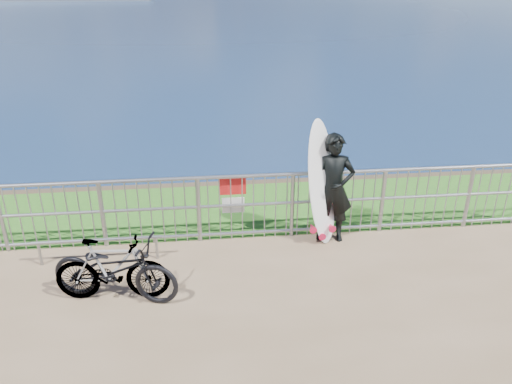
{
  "coord_description": "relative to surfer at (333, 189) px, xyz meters",
  "views": [
    {
      "loc": [
        -0.37,
        -5.55,
        4.04
      ],
      "look_at": [
        0.37,
        1.2,
        1.0
      ],
      "focal_mm": 35.0,
      "sensor_mm": 36.0,
      "label": 1
    }
  ],
  "objects": [
    {
      "name": "grass_strip",
      "position": [
        -1.62,
        1.25,
        -0.88
      ],
      "size": [
        120.0,
        120.0,
        0.0
      ],
      "primitive_type": "plane",
      "color": "#26611A",
      "rests_on": "ground"
    },
    {
      "name": "seascape",
      "position": [
        -45.37,
        146.04,
        -4.92
      ],
      "size": [
        260.0,
        260.0,
        5.0
      ],
      "color": "brown",
      "rests_on": "ground"
    },
    {
      "name": "railing",
      "position": [
        -1.6,
        0.15,
        -0.31
      ],
      "size": [
        10.06,
        0.1,
        1.13
      ],
      "color": "gray",
      "rests_on": "ground"
    },
    {
      "name": "surfer",
      "position": [
        0.0,
        0.0,
        0.0
      ],
      "size": [
        0.71,
        0.53,
        1.77
      ],
      "primitive_type": "imported",
      "rotation": [
        0.0,
        0.0,
        -0.18
      ],
      "color": "black",
      "rests_on": "ground"
    },
    {
      "name": "surfboard",
      "position": [
        -0.18,
        -0.01,
        0.04
      ],
      "size": [
        0.67,
        0.65,
        2.0
      ],
      "color": "white",
      "rests_on": "ground"
    },
    {
      "name": "bicycle_near",
      "position": [
        -3.23,
        -1.29,
        -0.43
      ],
      "size": [
        1.82,
        1.06,
        0.91
      ],
      "primitive_type": "imported",
      "rotation": [
        0.0,
        0.0,
        1.29
      ],
      "color": "black",
      "rests_on": "ground"
    },
    {
      "name": "bicycle_far",
      "position": [
        -3.26,
        -1.29,
        -0.44
      ],
      "size": [
        1.53,
        0.54,
        0.9
      ],
      "primitive_type": "imported",
      "rotation": [
        0.0,
        0.0,
        1.49
      ],
      "color": "black",
      "rests_on": "ground"
    },
    {
      "name": "bike_rack",
      "position": [
        -3.63,
        -0.33,
        -0.56
      ],
      "size": [
        1.91,
        0.05,
        0.4
      ],
      "color": "gray",
      "rests_on": "ground"
    }
  ]
}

